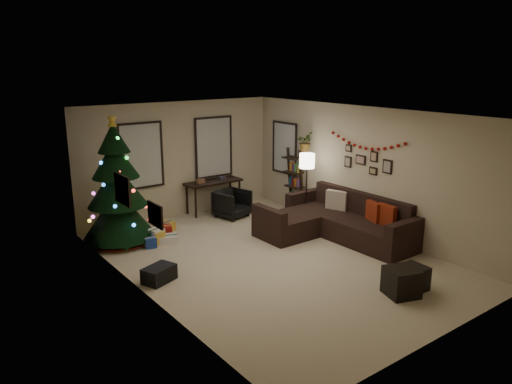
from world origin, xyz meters
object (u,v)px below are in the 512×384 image
sofa (335,223)px  christmas_tree (117,190)px  bookshelf (295,182)px  desk (213,185)px  desk_chair (232,204)px

sofa → christmas_tree: bearing=147.4°
bookshelf → desk: bearing=140.6°
christmas_tree → sofa: 4.50m
sofa → desk: sofa is taller
sofa → bookshelf: (0.49, 1.83, 0.47)m
sofa → bookshelf: 1.95m
sofa → desk: bearing=108.7°
desk → bookshelf: bearing=-39.4°
christmas_tree → desk_chair: (2.79, 0.05, -0.77)m
christmas_tree → desk: 2.81m
sofa → desk: 3.27m
christmas_tree → desk: christmas_tree is taller
christmas_tree → bookshelf: size_ratio=1.67×
desk → bookshelf: size_ratio=0.90×
desk → desk_chair: bearing=-80.9°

